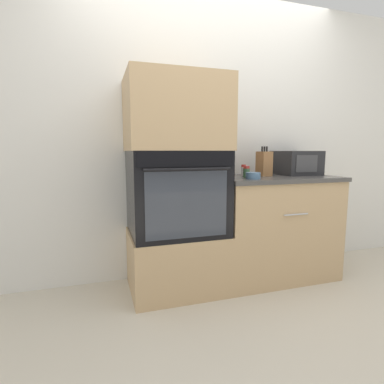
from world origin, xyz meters
name	(u,v)px	position (x,y,z in m)	size (l,w,h in m)	color
ground_plane	(234,298)	(0.00, 0.00, 0.00)	(12.00, 12.00, 0.00)	beige
wall_back	(207,137)	(0.00, 0.63, 1.25)	(8.00, 0.05, 2.50)	silver
oven_cabinet_base	(177,261)	(-0.38, 0.30, 0.24)	(0.75, 0.60, 0.47)	tan
wall_oven	(176,192)	(-0.38, 0.30, 0.80)	(0.73, 0.64, 0.65)	black
oven_cabinet_upper	(176,114)	(-0.38, 0.30, 1.40)	(0.75, 0.60, 0.55)	tan
counter_unit	(273,226)	(0.52, 0.30, 0.45)	(1.06, 0.63, 0.91)	tan
microwave	(296,163)	(0.81, 0.41, 1.02)	(0.35, 0.36, 0.22)	#232326
knife_block	(264,164)	(0.45, 0.37, 1.01)	(0.09, 0.14, 0.26)	olive
bowl	(253,176)	(0.21, 0.13, 0.93)	(0.12, 0.12, 0.05)	#517599
condiment_jar_near	(244,170)	(0.28, 0.43, 0.95)	(0.05, 0.05, 0.10)	silver
condiment_jar_mid	(246,172)	(0.23, 0.28, 0.95)	(0.06, 0.06, 0.10)	#427047
condiment_jar_far	(232,171)	(0.12, 0.33, 0.96)	(0.05, 0.05, 0.11)	brown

